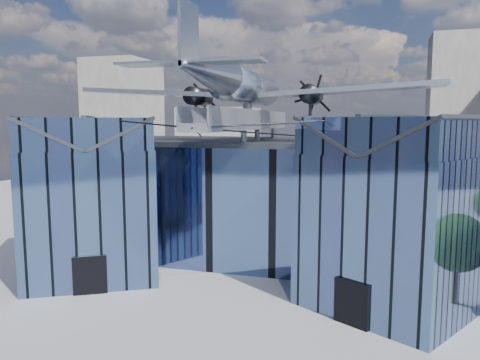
# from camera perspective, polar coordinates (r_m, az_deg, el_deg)

# --- Properties ---
(ground_plane) EXTENTS (120.00, 120.00, 0.00)m
(ground_plane) POSITION_cam_1_polar(r_m,az_deg,el_deg) (33.90, -0.99, -12.58)
(ground_plane) COLOR gray
(museum) EXTENTS (32.88, 24.50, 17.60)m
(museum) POSITION_cam_1_polar(r_m,az_deg,el_deg) (37.95, 1.65, -1.80)
(museum) COLOR #465E90
(museum) RESTS_ON ground
(bg_towers) EXTENTS (77.00, 24.50, 26.00)m
(bg_towers) POSITION_cam_1_polar(r_m,az_deg,el_deg) (81.32, 10.85, 6.04)
(bg_towers) COLOR gray
(bg_towers) RESTS_ON ground
(tree_side_w) EXTENTS (3.22, 3.22, 4.53)m
(tree_side_w) POSITION_cam_1_polar(r_m,az_deg,el_deg) (55.19, -23.41, -2.16)
(tree_side_w) COLOR #382816
(tree_side_w) RESTS_ON ground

